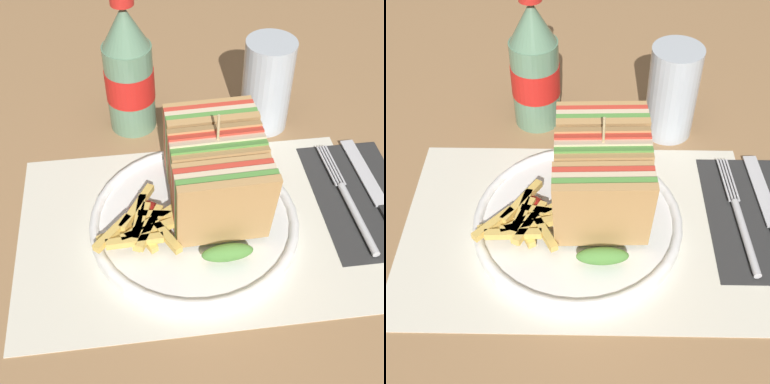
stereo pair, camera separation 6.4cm
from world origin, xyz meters
The scene contains 10 objects.
ground_plane centered at (0.00, 0.00, 0.00)m, with size 4.00×4.00×0.00m, color #9E754C.
placemat centered at (0.01, -0.03, 0.00)m, with size 0.43×0.29×0.00m.
plate_main centered at (0.01, -0.02, 0.01)m, with size 0.25×0.25×0.02m.
club_sandwich centered at (0.04, -0.01, 0.07)m, with size 0.11×0.18×0.14m.
fries_pile centered at (-0.05, -0.04, 0.03)m, with size 0.10×0.11×0.02m.
ketchup_blob centered at (-0.05, -0.02, 0.03)m, with size 0.04×0.03×0.01m.
napkin centered at (0.23, -0.01, 0.00)m, with size 0.11×0.20×0.00m.
fork centered at (0.21, -0.02, 0.01)m, with size 0.02×0.19×0.01m.
coke_bottle_near centered at (-0.05, 0.18, 0.09)m, with size 0.07×0.07×0.21m.
glass_near centered at (0.14, 0.16, 0.07)m, with size 0.07×0.07×0.13m.
Camera 2 is at (0.02, -0.44, 0.50)m, focal length 50.00 mm.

